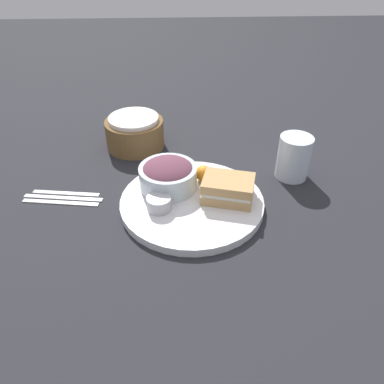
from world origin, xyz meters
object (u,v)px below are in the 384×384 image
Objects in this scene: drink_glass at (294,157)px; spoon at (66,193)px; plate at (192,202)px; sandwich at (228,188)px; bread_basket at (135,132)px; fork at (60,202)px; salad_bowl at (168,175)px; dressing_cup at (159,203)px; knife at (63,197)px.

spoon is at bearing -174.71° from drink_glass.
sandwich reaches higher than plate.
bread_basket is 0.31m from fork.
sandwich is 0.96× the size of salad_bowl.
dressing_cup is (-0.15, -0.03, -0.01)m from sandwich.
sandwich is 0.21m from drink_glass.
drink_glass is at bearing 23.26° from dressing_cup.
knife is at bearing 162.37° from dressing_cup.
dressing_cup is (-0.02, -0.08, -0.02)m from salad_bowl.
spoon is (0.00, 0.02, 0.00)m from knife.
drink_glass is at bearing 23.44° from plate.
dressing_cup is at bearing 166.17° from spoon.
plate is 0.08m from dressing_cup.
fork and knife have the same top height.
drink_glass reaches higher than dressing_cup.
plate is 0.30m from knife.
knife is at bearing 172.02° from plate.
sandwich reaches higher than dressing_cup.
sandwich is 0.69× the size of knife.
bread_basket is (-0.15, 0.28, 0.03)m from plate.
bread_basket reaches higher than fork.
salad_bowl reaches higher than knife.
dressing_cup reaches higher than plate.
salad_bowl reaches higher than spoon.
bread_basket is (-0.23, 0.28, -0.00)m from sandwich.
salad_bowl is (-0.05, 0.05, 0.04)m from plate.
drink_glass is 0.58× the size of knife.
salad_bowl is at bearing 159.87° from sandwich.
spoon is (-0.56, -0.05, -0.05)m from drink_glass.
dressing_cup is 0.34× the size of spoon.
spoon is at bearing 168.63° from plate.
bread_basket reaches higher than dressing_cup.
knife and spoon have the same top height.
sandwich is 2.37× the size of dressing_cup.
knife is (-0.23, 0.07, -0.03)m from dressing_cup.
dressing_cup is 0.25m from spoon.
plate is at bearing -177.85° from sandwich.
sandwich is 1.18× the size of drink_glass.
bread_basket reaches higher than spoon.
plate is 2.01× the size of spoon.
bread_basket reaches higher than sandwich.
plate is 1.81× the size of fork.
drink_glass is (0.26, 0.11, 0.05)m from plate.
knife is at bearing 90.00° from spoon.
spoon is at bearing -90.00° from knife.
plate is at bearing -44.31° from salad_bowl.
sandwich is at bearing -50.95° from bread_basket.
plate reaches higher than spoon.
spoon is at bearing -90.00° from fork.
drink_glass is at bearing -23.15° from bread_basket.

